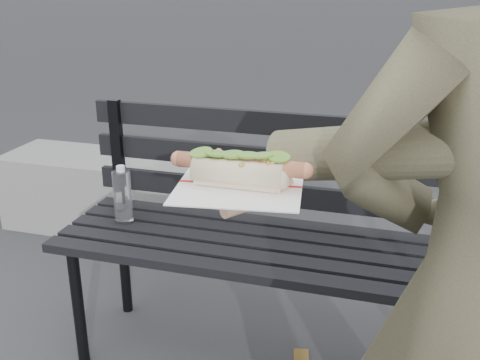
# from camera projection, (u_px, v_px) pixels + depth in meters

# --- Properties ---
(park_bench) EXTENTS (1.50, 0.44, 0.88)m
(park_bench) POSITION_uv_depth(u_px,v_px,m) (280.00, 223.00, 1.88)
(park_bench) COLOR black
(park_bench) RESTS_ON ground
(concrete_block) EXTENTS (1.20, 0.40, 0.40)m
(concrete_block) POSITION_uv_depth(u_px,v_px,m) (116.00, 194.00, 3.01)
(concrete_block) COLOR slate
(concrete_block) RESTS_ON ground
(held_hotdog) EXTENTS (0.63, 0.31, 0.20)m
(held_hotdog) POSITION_uv_depth(u_px,v_px,m) (375.00, 158.00, 0.85)
(held_hotdog) COLOR #47422F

